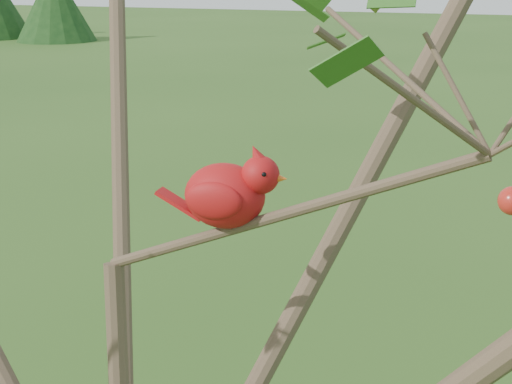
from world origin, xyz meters
TOP-DOWN VIEW (x-y plane):
  - crabapple_tree at (0.03, -0.02)m, footprint 2.35×2.05m
  - cardinal at (0.17, 0.08)m, footprint 0.21×0.11m
  - distant_trees at (-1.99, 23.27)m, footprint 39.53×10.44m

SIDE VIEW (x-z plane):
  - distant_trees at x=-1.99m, z-range -0.12..2.91m
  - cardinal at x=0.17m, z-range 2.03..2.18m
  - crabapple_tree at x=0.03m, z-range 0.65..3.60m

